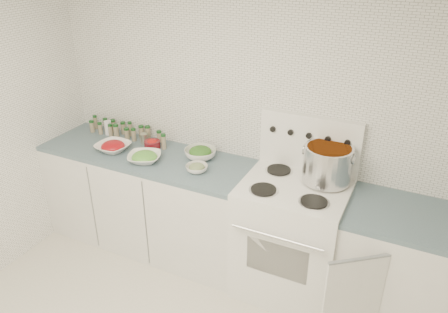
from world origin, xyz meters
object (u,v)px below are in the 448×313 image
bowl_snowpea (144,157)px  stock_pot (328,163)px  stove (291,234)px  bowl_tomato (113,147)px

bowl_snowpea → stock_pot: bearing=10.3°
stove → bowl_tomato: (-1.58, -0.07, 0.44)m
stove → stock_pot: bearing=37.9°
stove → stock_pot: stove is taller
stove → bowl_snowpea: 1.31m
stove → bowl_snowpea: stove is taller
stove → stock_pot: (0.18, 0.14, 0.59)m
stock_pot → bowl_tomato: stock_pot is taller
bowl_tomato → bowl_snowpea: bowl_tomato is taller
stove → bowl_tomato: bearing=-177.5°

